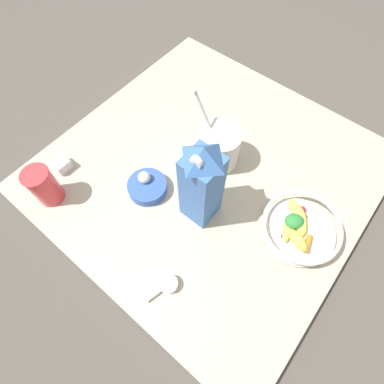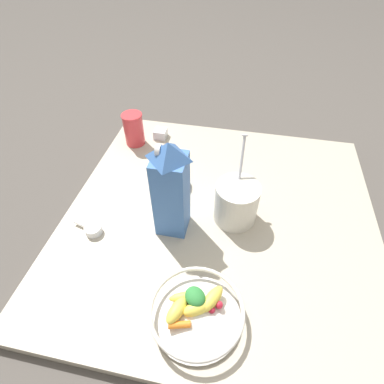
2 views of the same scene
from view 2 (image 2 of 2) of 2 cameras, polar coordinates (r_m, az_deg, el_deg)
The scene contains 9 objects.
ground_plane at distance 0.96m, azimuth 5.21°, elevation -5.63°, with size 6.00×6.00×0.00m, color #4C4742.
countertop at distance 0.94m, azimuth 5.27°, elevation -4.99°, with size 0.94×0.94×0.03m.
fruit_bowl at distance 0.73m, azimuth 0.81°, elevation -21.77°, with size 0.22×0.22×0.07m.
milk_carton at distance 0.79m, azimuth -4.04°, elevation 0.51°, with size 0.09×0.09×0.30m.
yogurt_tub at distance 0.88m, azimuth 8.49°, elevation -1.51°, with size 0.16×0.13×0.24m.
drinking_cup at distance 1.18m, azimuth -11.06°, elevation 11.80°, with size 0.08×0.08×0.13m.
spice_jar at distance 1.23m, azimuth -6.02°, elevation 10.96°, with size 0.05×0.05×0.04m.
measuring_scoop at distance 0.92m, azimuth -18.38°, elevation -6.77°, with size 0.05×0.09×0.02m.
garlic_bowl at distance 1.00m, azimuth -3.91°, elevation 2.12°, with size 0.12×0.12×0.06m.
Camera 2 is at (0.60, 0.03, 0.74)m, focal length 28.00 mm.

